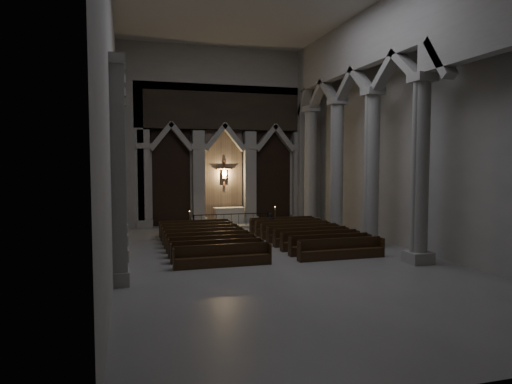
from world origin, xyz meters
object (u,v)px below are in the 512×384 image
altar_rail (231,218)px  candle_stand_left (190,225)px  altar (229,215)px  candle_stand_right (275,221)px  worshipper (271,223)px  pews (258,240)px

altar_rail → candle_stand_left: size_ratio=4.08×
altar → candle_stand_right: bearing=-25.8°
altar_rail → candle_stand_left: candle_stand_left is taller
candle_stand_right → altar_rail: bearing=-175.8°
altar_rail → candle_stand_left: bearing=179.3°
candle_stand_right → worshipper: size_ratio=1.13×
candle_stand_right → candle_stand_left: bearing=-178.1°
altar_rail → pews: (-0.00, -6.29, -0.35)m
worshipper → altar_rail: bearing=131.5°
altar → candle_stand_right: candle_stand_right is taller
pews → altar: bearing=88.5°
candle_stand_left → candle_stand_right: 5.75m
pews → worshipper: worshipper is taller
candle_stand_right → pews: bearing=-115.1°
candle_stand_left → pews: size_ratio=0.13×
altar_rail → candle_stand_right: 3.08m
altar_rail → worshipper: (2.00, -2.19, -0.07)m
pews → altar_rail: bearing=90.0°
altar → candle_stand_left: candle_stand_left is taller
candle_stand_left → altar: bearing=28.5°
candle_stand_left → pews: candle_stand_left is taller
altar → worshipper: bearing=-64.6°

